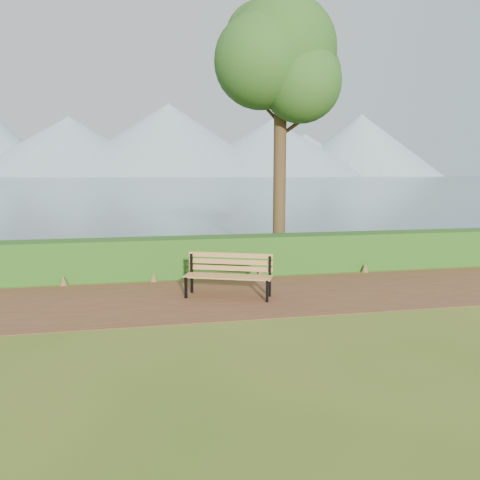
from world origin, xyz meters
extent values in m
plane|color=#48601B|center=(0.00, 0.00, 0.00)|extent=(140.00, 140.00, 0.00)
cube|color=brown|center=(0.00, 0.30, 0.01)|extent=(40.00, 3.40, 0.01)
cube|color=#194F16|center=(0.00, 2.60, 0.50)|extent=(32.00, 0.85, 1.00)
cube|color=#496376|center=(0.00, 260.00, 0.01)|extent=(700.00, 510.00, 0.00)
cone|color=#839DAF|center=(-60.00, 395.00, 24.00)|extent=(160.00, 160.00, 48.00)
cone|color=#839DAF|center=(20.00, 405.00, 31.00)|extent=(190.00, 190.00, 62.00)
cone|color=#839DAF|center=(110.00, 400.00, 25.00)|extent=(170.00, 170.00, 50.00)
cone|color=#839DAF|center=(200.00, 410.00, 29.00)|extent=(150.00, 150.00, 58.00)
cone|color=#839DAF|center=(-10.00, 430.00, 17.50)|extent=(120.00, 120.00, 35.00)
cone|color=#839DAF|center=(150.00, 425.00, 20.00)|extent=(130.00, 130.00, 40.00)
cube|color=black|center=(-0.45, 0.34, 0.23)|extent=(0.07, 0.08, 0.47)
cube|color=black|center=(-0.29, 0.76, 0.44)|extent=(0.07, 0.08, 0.89)
cube|color=black|center=(-0.37, 0.55, 0.43)|extent=(0.25, 0.52, 0.05)
cube|color=black|center=(1.16, -0.30, 0.23)|extent=(0.07, 0.08, 0.47)
cube|color=black|center=(1.33, 0.12, 0.44)|extent=(0.07, 0.08, 0.89)
cube|color=black|center=(1.24, -0.09, 0.43)|extent=(0.25, 0.52, 0.05)
cube|color=#B08244|center=(0.36, 0.05, 0.47)|extent=(1.76, 0.77, 0.04)
cube|color=#B08244|center=(0.41, 0.17, 0.47)|extent=(1.76, 0.77, 0.04)
cube|color=#B08244|center=(0.46, 0.29, 0.47)|extent=(1.76, 0.77, 0.04)
cube|color=#B08244|center=(0.51, 0.41, 0.47)|extent=(1.76, 0.77, 0.04)
cube|color=#B08244|center=(0.53, 0.47, 0.59)|extent=(1.75, 0.73, 0.11)
cube|color=#B08244|center=(0.53, 0.47, 0.73)|extent=(1.75, 0.73, 0.11)
cube|color=#B08244|center=(0.53, 0.47, 0.88)|extent=(1.75, 0.73, 0.11)
cylinder|color=#362516|center=(2.55, 3.67, 3.26)|extent=(0.36, 0.36, 6.52)
sphere|color=#1D4617|center=(2.55, 3.67, 5.97)|extent=(3.08, 3.08, 3.08)
sphere|color=#1D4617|center=(3.28, 4.13, 5.43)|extent=(2.35, 2.35, 2.35)
sphere|color=#1D4617|center=(1.89, 3.31, 5.61)|extent=(2.53, 2.53, 2.53)
sphere|color=#1D4617|center=(2.97, 3.12, 5.07)|extent=(2.17, 2.17, 2.17)
sphere|color=#1D4617|center=(2.07, 4.11, 6.43)|extent=(1.99, 1.99, 1.99)
sphere|color=#1D4617|center=(2.62, 3.78, 6.88)|extent=(1.81, 1.81, 1.81)
cylinder|color=#362516|center=(2.96, 3.67, 3.98)|extent=(0.95, 0.11, 0.71)
cylinder|color=#362516|center=(2.19, 3.76, 4.44)|extent=(0.74, 0.34, 0.65)
camera|label=1|loc=(-1.24, -9.37, 2.64)|focal=35.00mm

